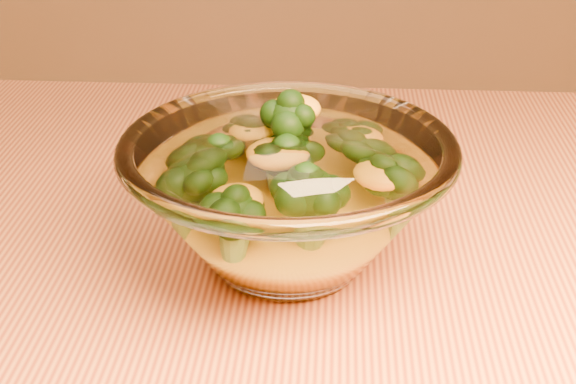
# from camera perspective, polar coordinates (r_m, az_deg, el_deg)

# --- Properties ---
(glass_bowl) EXTENTS (0.22, 0.22, 0.10)m
(glass_bowl) POSITION_cam_1_polar(r_m,az_deg,el_deg) (0.53, -0.00, -0.46)
(glass_bowl) COLOR white
(glass_bowl) RESTS_ON table
(cheese_sauce) EXTENTS (0.13, 0.13, 0.04)m
(cheese_sauce) POSITION_cam_1_polar(r_m,az_deg,el_deg) (0.54, 0.00, -2.38)
(cheese_sauce) COLOR #FFAD15
(cheese_sauce) RESTS_ON glass_bowl
(broccoli_heap) EXTENTS (0.16, 0.13, 0.08)m
(broccoli_heap) POSITION_cam_1_polar(r_m,az_deg,el_deg) (0.53, -0.06, 1.42)
(broccoli_heap) COLOR black
(broccoli_heap) RESTS_ON cheese_sauce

